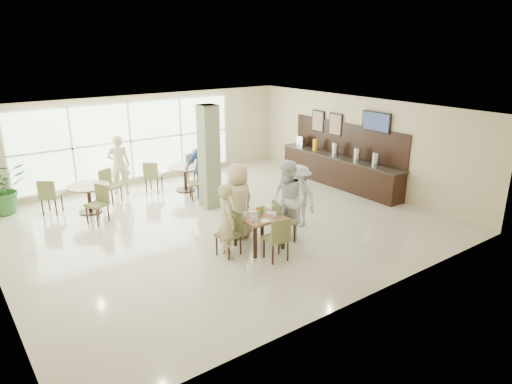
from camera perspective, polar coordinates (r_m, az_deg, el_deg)
ground at (r=11.54m, az=-4.34°, el=-3.87°), size 10.00×10.00×0.00m
room_shell at (r=11.01m, az=-4.55°, el=4.37°), size 10.00×10.00×10.00m
window_bank at (r=14.79m, az=-15.43°, el=6.15°), size 7.00×0.04×7.00m
column at (r=12.28m, az=-5.90°, el=4.33°), size 0.45×0.45×2.80m
main_table at (r=9.94m, az=0.36°, el=-3.52°), size 0.90×0.90×0.75m
round_table_left at (r=12.83m, az=-20.20°, el=0.04°), size 1.10×1.10×0.75m
round_table_right at (r=14.01m, az=-8.85°, el=2.35°), size 0.99×0.99×0.75m
chairs_main_table at (r=10.01m, az=0.03°, el=-4.42°), size 1.98×2.05×0.95m
chairs_table_left at (r=12.87m, az=-20.40°, el=-0.39°), size 2.20×1.98×0.95m
chairs_table_right at (r=14.01m, az=-9.22°, el=2.02°), size 2.08×2.00×0.95m
tabletop_clutter at (r=9.89m, az=0.51°, el=-2.63°), size 0.73×0.81×0.21m
buffet_counter at (r=14.59m, az=10.35°, el=2.92°), size 0.64×4.70×1.95m
wall_tv at (r=13.72m, az=14.79°, el=8.49°), size 0.06×1.00×0.58m
framed_art_a at (r=14.82m, az=9.92°, el=8.33°), size 0.05×0.55×0.70m
framed_art_b at (r=15.38m, az=7.76°, el=8.78°), size 0.05×0.55×0.70m
potted_plant at (r=13.69m, az=-29.13°, el=0.40°), size 1.38×1.38×1.36m
teen_left at (r=9.49m, az=-3.67°, el=-3.65°), size 0.51×0.66×1.60m
teen_far at (r=10.41m, az=-2.22°, el=-1.13°), size 0.93×0.61×1.77m
teen_right at (r=10.34m, az=4.07°, el=-1.08°), size 0.84×1.00×1.84m
teen_standing at (r=11.14m, az=5.45°, el=-0.48°), size 0.63×1.03×1.55m
adult_a at (r=13.19m, az=-6.76°, el=3.04°), size 1.06×0.61×1.80m
adult_b at (r=14.35m, az=-6.28°, el=4.39°), size 1.13×1.84×1.85m
adult_standing at (r=14.07m, az=-16.76°, el=3.29°), size 0.76×0.64×1.78m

